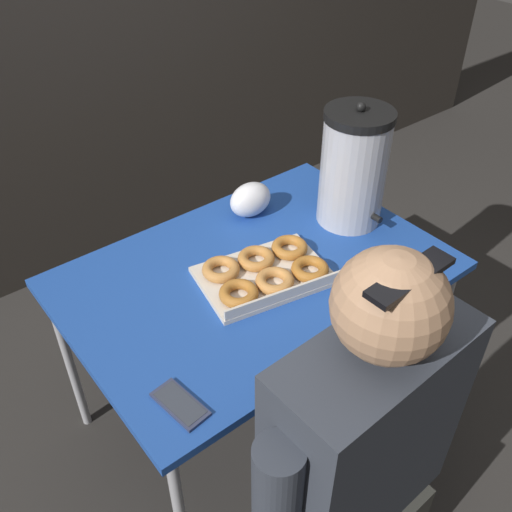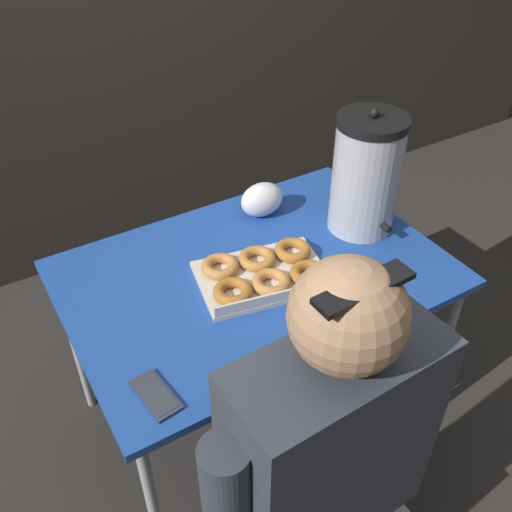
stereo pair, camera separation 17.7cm
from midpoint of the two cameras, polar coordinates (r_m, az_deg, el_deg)
The scene contains 7 objects.
ground_plane at distance 2.34m, azimuth -2.27°, elevation -15.24°, with size 12.00×12.00×0.00m, color #2D2B28.
folding_table at distance 1.84m, azimuth -2.79°, elevation -2.75°, with size 1.19×0.82×0.72m.
donut_box at distance 1.77m, azimuth -1.89°, elevation -1.74°, with size 0.44×0.34×0.05m.
coffee_urn at distance 1.95m, azimuth 7.16°, elevation 8.67°, with size 0.23×0.26×0.44m.
cell_phone at distance 1.47m, azimuth -11.15°, elevation -14.51°, with size 0.09×0.16×0.01m.
plastic_bag at distance 2.03m, azimuth -3.07°, elevation 5.57°, with size 0.16×0.11×0.12m.
person_seated at distance 1.51m, azimuth 6.52°, elevation -20.73°, with size 0.64×0.27×1.28m.
Camera 1 is at (-0.86, -1.09, 1.89)m, focal length 40.00 mm.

